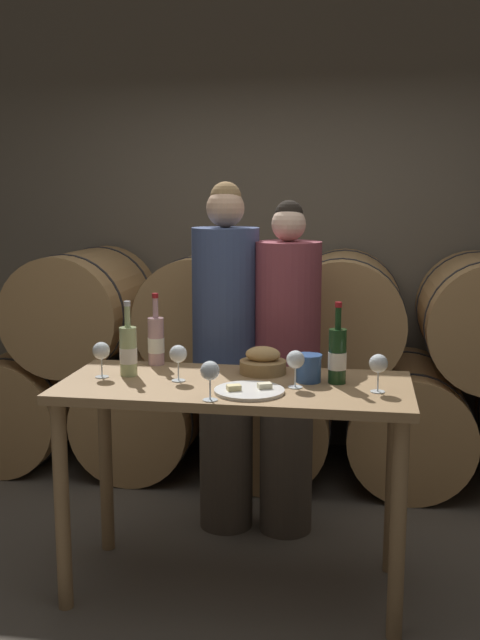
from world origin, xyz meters
TOP-DOWN VIEW (x-y plane):
  - ground_plane at (0.00, 0.00)m, footprint 10.00×10.00m
  - stone_wall_back at (0.00, 2.07)m, footprint 10.00×0.12m
  - barrel_stack at (-0.00, 1.48)m, footprint 4.05×0.95m
  - tasting_table at (0.00, 0.00)m, footprint 1.50×0.66m
  - person_left at (-0.16, 0.63)m, footprint 0.34×0.34m
  - person_right at (0.16, 0.63)m, footprint 0.33×0.33m
  - wine_bottle_red at (0.43, 0.07)m, footprint 0.08×0.08m
  - wine_bottle_white at (-0.49, 0.05)m, footprint 0.08×0.08m
  - wine_bottle_rose at (-0.42, 0.28)m, footprint 0.08×0.08m
  - blue_crock at (0.31, 0.07)m, footprint 0.12×0.12m
  - bread_basket at (0.09, 0.19)m, footprint 0.21×0.21m
  - cheese_plate at (0.08, -0.14)m, footprint 0.29×0.29m
  - wine_glass_far_left at (-0.59, -0.00)m, footprint 0.08×0.08m
  - wine_glass_left at (-0.25, -0.01)m, footprint 0.08×0.08m
  - wine_glass_center at (-0.05, -0.28)m, footprint 0.08×0.08m
  - wine_glass_right at (0.26, -0.04)m, footprint 0.08×0.08m
  - wine_glass_far_right at (0.60, -0.05)m, footprint 0.08×0.08m

SIDE VIEW (x-z plane):
  - ground_plane at x=0.00m, z-range 0.00..0.00m
  - barrel_stack at x=0.00m, z-range -0.04..1.35m
  - tasting_table at x=0.00m, z-range 0.33..1.27m
  - person_right at x=0.16m, z-range 0.02..1.73m
  - person_left at x=-0.16m, z-range 0.02..1.82m
  - cheese_plate at x=0.08m, z-range 0.94..0.97m
  - bread_basket at x=0.09m, z-range 0.93..1.06m
  - blue_crock at x=0.31m, z-range 0.95..1.07m
  - wine_bottle_white at x=-0.49m, z-range 0.89..1.23m
  - wine_bottle_rose at x=-0.42m, z-range 0.89..1.23m
  - wine_glass_far_left at x=-0.59m, z-range 0.99..1.14m
  - wine_glass_left at x=-0.25m, z-range 0.99..1.14m
  - wine_glass_center at x=-0.05m, z-range 0.99..1.14m
  - wine_glass_right at x=0.26m, z-range 0.99..1.14m
  - wine_glass_far_right at x=0.60m, z-range 0.99..1.14m
  - wine_bottle_red at x=0.43m, z-range 0.89..1.24m
  - stone_wall_back at x=0.00m, z-range 0.00..3.20m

